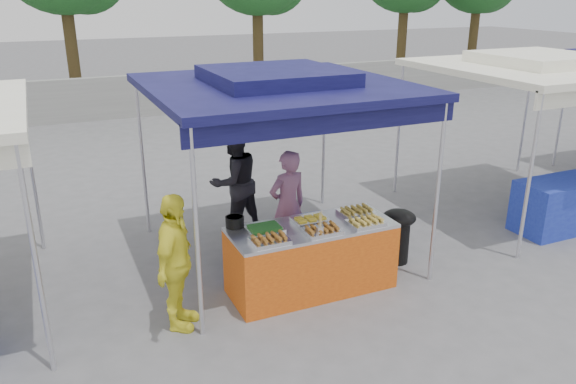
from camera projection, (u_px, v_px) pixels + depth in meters
name	position (u px, v px, depth m)	size (l,w,h in m)	color
ground_plane	(307.00, 285.00, 7.07)	(80.00, 80.00, 0.00)	slate
back_wall	(143.00, 96.00, 16.32)	(40.00, 0.25, 1.20)	gray
main_canopy	(276.00, 85.00, 7.10)	(3.20, 3.20, 2.57)	silver
neighbor_stall_right	(552.00, 120.00, 8.74)	(3.20, 3.20, 2.57)	silver
vendor_table	(311.00, 258.00, 6.84)	(2.00, 0.80, 0.85)	#D35413
food_tray_fl	(270.00, 240.00, 6.24)	(0.42, 0.30, 0.07)	silver
food_tray_fm	(322.00, 230.00, 6.49)	(0.42, 0.30, 0.07)	silver
food_tray_fr	(366.00, 222.00, 6.71)	(0.42, 0.30, 0.07)	silver
food_tray_bl	(265.00, 229.00, 6.52)	(0.42, 0.30, 0.07)	silver
food_tray_bm	(310.00, 220.00, 6.79)	(0.42, 0.30, 0.07)	silver
food_tray_br	(356.00, 212.00, 7.03)	(0.42, 0.30, 0.07)	silver
cooking_pot	(235.00, 222.00, 6.65)	(0.22, 0.22, 0.13)	black
skewer_cup	(320.00, 231.00, 6.41)	(0.09, 0.09, 0.11)	silver
wok_burner	(398.00, 231.00, 7.54)	(0.45, 0.45, 0.75)	black
crate_left	(253.00, 266.00, 7.23)	(0.51, 0.36, 0.31)	#1527B1
crate_right	(309.00, 250.00, 7.65)	(0.54, 0.38, 0.33)	#1527B1
crate_stacked	(310.00, 228.00, 7.54)	(0.52, 0.36, 0.31)	#1527B1
vendor_woman	(288.00, 206.00, 7.52)	(0.56, 0.37, 1.55)	#965F83
helper_man	(235.00, 182.00, 8.27)	(0.82, 0.64, 1.68)	black
customer_person	(176.00, 263.00, 5.96)	(0.91, 0.38, 1.55)	yellow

